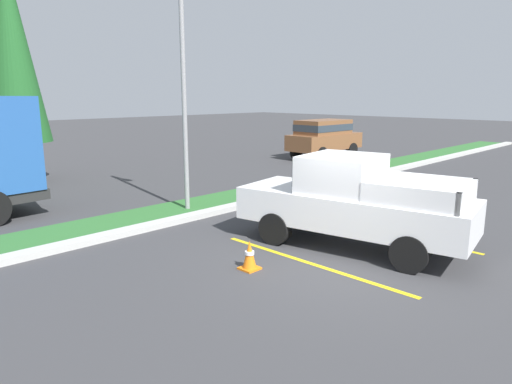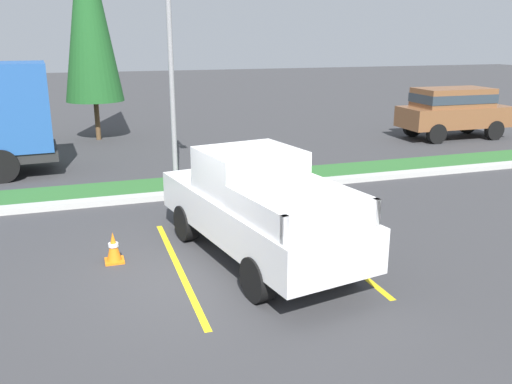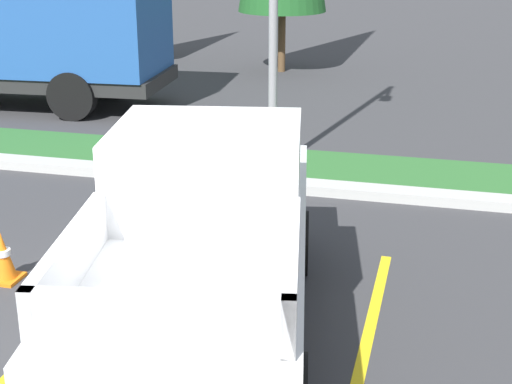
{
  "view_description": "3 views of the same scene",
  "coord_description": "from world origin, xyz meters",
  "views": [
    {
      "loc": [
        -7.93,
        -5.03,
        3.43
      ],
      "look_at": [
        -0.14,
        2.66,
        1.1
      ],
      "focal_mm": 32.07,
      "sensor_mm": 36.0,
      "label": 1
    },
    {
      "loc": [
        -2.29,
        -8.74,
        4.16
      ],
      "look_at": [
        1.38,
        2.28,
        0.78
      ],
      "focal_mm": 37.67,
      "sensor_mm": 36.0,
      "label": 2
    },
    {
      "loc": [
        2.94,
        -5.95,
        3.96
      ],
      "look_at": [
        0.78,
        2.52,
        0.83
      ],
      "focal_mm": 54.18,
      "sensor_mm": 36.0,
      "label": 3
    }
  ],
  "objects": [
    {
      "name": "curb_strip",
      "position": [
        0.0,
        5.0,
        0.07
      ],
      "size": [
        56.0,
        0.4,
        0.15
      ],
      "primitive_type": "cube",
      "color": "#B2B2AD",
      "rests_on": "ground"
    },
    {
      "name": "parking_line_far",
      "position": [
        2.35,
        0.48,
        0.0
      ],
      "size": [
        0.12,
        4.8,
        0.01
      ],
      "primitive_type": "cube",
      "color": "yellow",
      "rests_on": "ground"
    },
    {
      "name": "traffic_cone",
      "position": [
        -1.86,
        1.14,
        0.29
      ],
      "size": [
        0.36,
        0.36,
        0.6
      ],
      "color": "orange",
      "rests_on": "ground"
    },
    {
      "name": "ground_plane",
      "position": [
        0.0,
        0.0,
        0.0
      ],
      "size": [
        120.0,
        120.0,
        0.0
      ],
      "primitive_type": "plane",
      "color": "#38383A"
    },
    {
      "name": "parking_line_near",
      "position": [
        -0.75,
        0.48,
        0.0
      ],
      "size": [
        0.12,
        4.8,
        0.01
      ],
      "primitive_type": "cube",
      "color": "yellow",
      "rests_on": "ground"
    },
    {
      "name": "cargo_truck_distant",
      "position": [
        -6.27,
        9.14,
        1.85
      ],
      "size": [
        6.93,
        2.85,
        3.4
      ],
      "color": "black",
      "rests_on": "ground"
    },
    {
      "name": "grass_median",
      "position": [
        0.0,
        6.1,
        0.03
      ],
      "size": [
        56.0,
        1.8,
        0.06
      ],
      "primitive_type": "cube",
      "color": "#2D662D",
      "rests_on": "ground"
    },
    {
      "name": "pickup_truck_main",
      "position": [
        0.79,
        0.53,
        1.04
      ],
      "size": [
        2.82,
        5.48,
        2.1
      ],
      "color": "black",
      "rests_on": "ground"
    }
  ]
}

